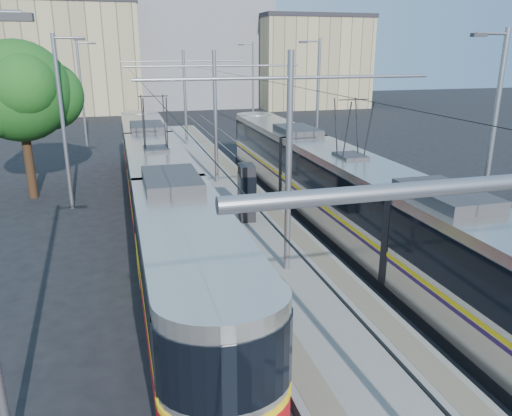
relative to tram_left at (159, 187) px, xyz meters
name	(u,v)px	position (x,y,z in m)	size (l,w,h in m)	color
platform	(229,199)	(3.60, 2.51, -1.56)	(4.00, 50.00, 0.30)	gray
tactile_strip_left	(200,198)	(2.15, 2.51, -1.40)	(0.70, 50.00, 0.01)	gray
tactile_strip_right	(256,194)	(5.05, 2.51, -1.40)	(0.70, 50.00, 0.01)	gray
rails	(229,202)	(3.60, 2.51, -1.69)	(8.71, 70.00, 0.03)	gray
tram_left	(159,187)	(0.00, 0.00, 0.00)	(2.43, 29.04, 5.50)	black
tram_right	(348,192)	(7.20, -3.48, 0.15)	(2.43, 30.26, 5.50)	black
catenary	(241,118)	(3.60, -0.34, 2.82)	(9.20, 70.00, 7.00)	gray
street_lamps	(212,109)	(3.60, 6.51, 2.47)	(15.18, 38.22, 8.00)	gray
shelter	(247,191)	(3.60, -1.18, -0.15)	(0.78, 1.15, 2.41)	black
tree	(27,93)	(-5.64, 6.16, 3.58)	(5.38, 4.98, 7.82)	#382314
building_left	(70,58)	(-6.40, 45.51, 4.71)	(16.32, 12.24, 12.81)	tan
building_centre	(196,40)	(9.60, 49.51, 6.85)	(18.36, 14.28, 17.09)	slate
building_right	(309,62)	(23.60, 43.51, 4.11)	(14.28, 10.20, 11.62)	tan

